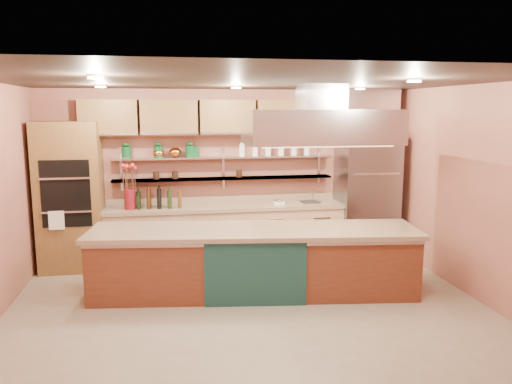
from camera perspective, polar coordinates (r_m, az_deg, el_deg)
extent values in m
cube|color=gray|center=(6.33, -0.60, -13.69)|extent=(6.00, 5.00, 0.02)
cube|color=black|center=(5.83, -0.65, 12.60)|extent=(6.00, 5.00, 0.02)
cube|color=#A96250|center=(8.37, -3.42, 2.03)|extent=(6.00, 0.04, 2.80)
cube|color=#A96250|center=(3.55, 6.06, -8.30)|extent=(6.00, 0.04, 2.80)
cube|color=#A96250|center=(7.06, 24.18, -0.18)|extent=(0.04, 5.00, 2.80)
cube|color=brown|center=(8.18, -20.45, -0.51)|extent=(0.95, 0.64, 2.30)
cube|color=gray|center=(8.67, 12.51, -0.27)|extent=(0.95, 0.72, 2.10)
cube|color=tan|center=(8.25, -3.46, -4.70)|extent=(3.84, 0.64, 0.93)
cube|color=silver|center=(8.24, -3.66, 1.56)|extent=(3.60, 0.26, 0.03)
cube|color=silver|center=(8.20, -3.69, 3.98)|extent=(3.60, 0.26, 0.03)
cube|color=brown|center=(8.12, -3.34, 8.52)|extent=(4.60, 0.36, 0.55)
cube|color=silver|center=(6.72, 7.40, 7.42)|extent=(2.00, 1.00, 0.45)
cube|color=#FFE5A5|center=(6.03, -0.96, 12.21)|extent=(4.00, 2.80, 0.02)
cube|color=brown|center=(6.81, -0.24, -7.89)|extent=(4.38, 1.48, 0.90)
cylinder|color=maroon|center=(8.04, -14.21, -0.80)|extent=(0.23, 0.23, 0.32)
cube|color=black|center=(8.03, -11.00, -0.96)|extent=(0.79, 0.52, 0.25)
cube|color=white|center=(8.23, 2.60, -1.06)|extent=(0.21, 0.18, 0.10)
cylinder|color=silver|center=(8.47, 6.53, -0.46)|extent=(0.03, 0.03, 0.20)
ellipsoid|color=orange|center=(8.15, -9.23, 4.50)|extent=(0.26, 0.26, 0.16)
cylinder|color=#0F4822|center=(8.16, -6.96, 4.58)|extent=(0.17, 0.17, 0.16)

